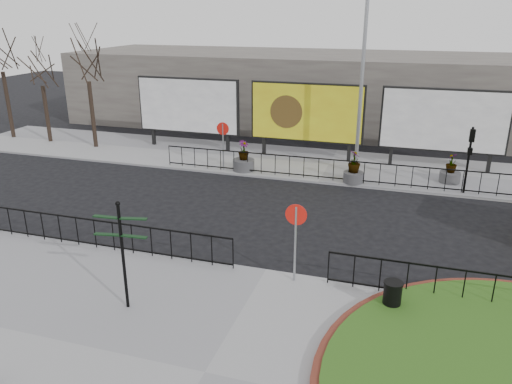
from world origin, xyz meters
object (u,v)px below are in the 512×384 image
at_px(fingerpost_sign, 122,245).
at_px(planter_c, 450,172).
at_px(billboard_mid, 307,113).
at_px(planter_a, 244,161).
at_px(planter_b, 354,170).
at_px(litter_bin, 392,296).
at_px(lamp_post, 362,78).

distance_m(fingerpost_sign, planter_c, 16.65).
bearing_deg(billboard_mid, planter_a, -126.69).
xyz_separation_m(billboard_mid, planter_b, (3.08, -3.57, -1.88)).
relative_size(billboard_mid, fingerpost_sign, 1.98).
bearing_deg(fingerpost_sign, litter_bin, 11.61).
height_order(planter_a, planter_c, planter_a).
relative_size(planter_a, planter_b, 1.00).
bearing_deg(litter_bin, fingerpost_sign, -164.15).
bearing_deg(lamp_post, planter_c, -3.11).
height_order(litter_bin, planter_a, planter_a).
xyz_separation_m(billboard_mid, planter_a, (-2.49, -3.35, -1.96)).
xyz_separation_m(litter_bin, planter_a, (-7.88, 10.82, 0.08)).
xyz_separation_m(lamp_post, planter_c, (4.45, -0.24, -4.21)).
bearing_deg(lamp_post, fingerpost_sign, -107.88).
distance_m(billboard_mid, planter_c, 8.03).
bearing_deg(litter_bin, billboard_mid, 110.84).
distance_m(lamp_post, planter_a, 7.05).
relative_size(litter_bin, planter_a, 0.56).
height_order(fingerpost_sign, litter_bin, fingerpost_sign).
xyz_separation_m(lamp_post, fingerpost_sign, (-4.57, -14.16, -2.82)).
distance_m(fingerpost_sign, planter_b, 13.46).
distance_m(fingerpost_sign, planter_a, 12.90).
relative_size(fingerpost_sign, litter_bin, 3.60).
bearing_deg(planter_b, litter_bin, -77.70).
xyz_separation_m(billboard_mid, fingerpost_sign, (-1.56, -16.14, -0.59)).
bearing_deg(planter_b, planter_c, 17.23).
relative_size(billboard_mid, litter_bin, 7.14).
bearing_deg(planter_b, fingerpost_sign, -110.29).
bearing_deg(planter_c, litter_bin, -99.84).
relative_size(billboard_mid, planter_a, 4.01).
relative_size(lamp_post, fingerpost_sign, 2.95).
relative_size(planter_a, planter_c, 1.09).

